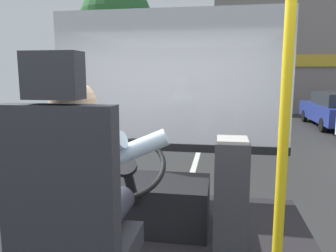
{
  "coord_description": "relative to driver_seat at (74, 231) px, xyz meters",
  "views": [
    {
      "loc": [
        0.54,
        -1.76,
        2.01
      ],
      "look_at": [
        0.13,
        0.79,
        1.6
      ],
      "focal_mm": 34.79,
      "sensor_mm": 36.0,
      "label": 1
    }
  ],
  "objects": [
    {
      "name": "fare_box",
      "position": [
        0.71,
        0.9,
        -0.17
      ],
      "size": [
        0.23,
        0.26,
        0.86
      ],
      "color": "#333338",
      "rests_on": "bus_floor"
    },
    {
      "name": "driver_seat",
      "position": [
        0.0,
        0.0,
        0.0
      ],
      "size": [
        0.48,
        0.48,
        1.37
      ],
      "color": "black",
      "rests_on": "bus_floor"
    },
    {
      "name": "shop_building",
      "position": [
        4.95,
        18.56,
        2.09
      ],
      "size": [
        9.56,
        4.9,
        6.83
      ],
      "color": "gray",
      "rests_on": "ground"
    },
    {
      "name": "handrail_pole",
      "position": [
        0.89,
        0.13,
        0.46
      ],
      "size": [
        0.04,
        0.04,
        2.12
      ],
      "color": "gold",
      "rests_on": "bus_floor"
    },
    {
      "name": "ground",
      "position": [
        0.09,
        9.3,
        -1.35
      ],
      "size": [
        18.0,
        44.0,
        0.06
      ],
      "color": "#2C2C2C"
    },
    {
      "name": "windshield_panel",
      "position": [
        0.09,
        2.12,
        0.45
      ],
      "size": [
        2.5,
        0.08,
        1.48
      ],
      "color": "silver"
    },
    {
      "name": "bus_driver",
      "position": [
        0.0,
        0.11,
        0.19
      ],
      "size": [
        0.76,
        0.55,
        0.75
      ],
      "color": "#282833",
      "rests_on": "driver_seat"
    },
    {
      "name": "street_tree",
      "position": [
        -3.6,
        11.86,
        2.8
      ],
      "size": [
        2.91,
        2.91,
        5.6
      ],
      "color": "#4C3828",
      "rests_on": "ground"
    },
    {
      "name": "steering_console",
      "position": [
        0.0,
        1.29,
        -0.37
      ],
      "size": [
        1.1,
        1.02,
        0.82
      ],
      "color": "black",
      "rests_on": "bus_floor"
    }
  ]
}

